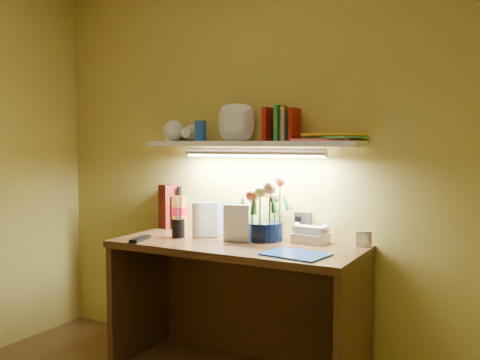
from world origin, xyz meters
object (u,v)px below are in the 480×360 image
Objects in this scene: desk_clock at (364,239)px; flower_bouquet at (265,208)px; desk at (236,309)px; telephone at (311,233)px; whisky_bottle at (180,208)px.

flower_bouquet is at bearing 176.97° from desk_clock.
desk_clock is at bearing 20.80° from desk.
telephone is (0.36, 0.20, 0.43)m from desk.
desk is 5.09× the size of whisky_bottle.
whisky_bottle reaches higher than desk.
flower_bouquet reaches higher than telephone.
flower_bouquet is 1.33× the size of whisky_bottle.
telephone is at bearing 28.80° from desk.
telephone is (0.26, 0.05, -0.13)m from flower_bouquet.
whisky_bottle reaches higher than telephone.
desk_clock is (0.55, 0.10, -0.14)m from flower_bouquet.
desk is 3.81× the size of flower_bouquet.
flower_bouquet is 4.44× the size of desk_clock.
flower_bouquet is 0.67m from whisky_bottle.
desk_clock is (0.65, 0.25, 0.42)m from desk.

